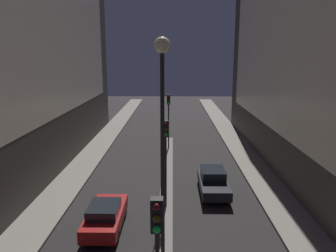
% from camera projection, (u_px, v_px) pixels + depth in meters
% --- Properties ---
extents(building_right, '(6.01, 37.26, 18.81)m').
position_uv_depth(building_right, '(330.00, 43.00, 21.80)').
color(building_right, '#423D38').
rests_on(building_right, ground).
extents(median_strip, '(0.80, 28.42, 0.15)m').
position_uv_depth(median_strip, '(166.00, 194.00, 20.59)').
color(median_strip, '#66605B').
rests_on(median_strip, ground).
extents(traffic_light_near, '(0.32, 0.42, 5.01)m').
position_uv_depth(traffic_light_near, '(157.00, 248.00, 8.36)').
color(traffic_light_near, black).
rests_on(traffic_light_near, median_strip).
extents(traffic_light_mid, '(0.32, 0.42, 5.01)m').
position_uv_depth(traffic_light_mid, '(166.00, 145.00, 18.04)').
color(traffic_light_mid, black).
rests_on(traffic_light_mid, median_strip).
extents(traffic_light_far, '(0.32, 0.42, 5.01)m').
position_uv_depth(traffic_light_far, '(169.00, 109.00, 29.85)').
color(traffic_light_far, black).
rests_on(traffic_light_far, median_strip).
extents(street_lamp, '(0.60, 0.60, 9.13)m').
position_uv_depth(street_lamp, '(162.00, 108.00, 12.19)').
color(street_lamp, black).
rests_on(street_lamp, median_strip).
extents(car_left_lane, '(1.70, 4.12, 1.46)m').
position_uv_depth(car_left_lane, '(105.00, 216.00, 16.42)').
color(car_left_lane, maroon).
rests_on(car_left_lane, ground).
extents(car_right_lane, '(1.73, 4.21, 1.51)m').
position_uv_depth(car_right_lane, '(213.00, 182.00, 20.83)').
color(car_right_lane, black).
rests_on(car_right_lane, ground).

